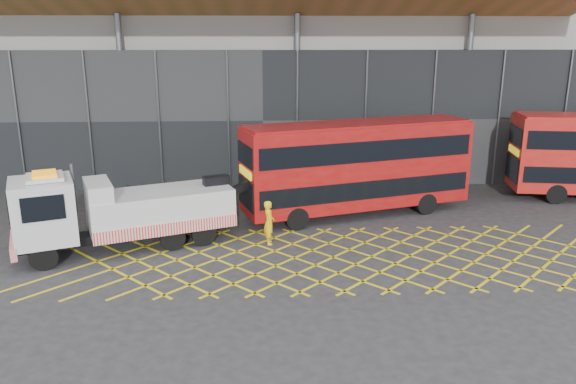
{
  "coord_description": "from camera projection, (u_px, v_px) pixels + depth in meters",
  "views": [
    {
      "loc": [
        1.92,
        -21.41,
        8.84
      ],
      "look_at": [
        3.0,
        1.5,
        2.4
      ],
      "focal_mm": 35.0,
      "sensor_mm": 36.0,
      "label": 1
    }
  ],
  "objects": [
    {
      "name": "ground_plane",
      "position": [
        216.0,
        259.0,
        22.9
      ],
      "size": [
        120.0,
        120.0,
        0.0
      ],
      "primitive_type": "plane",
      "color": "#28282A"
    },
    {
      "name": "road_markings",
      "position": [
        353.0,
        257.0,
        23.15
      ],
      "size": [
        27.96,
        7.16,
        0.01
      ],
      "color": "yellow",
      "rests_on": "ground_plane"
    },
    {
      "name": "construction_building",
      "position": [
        261.0,
        33.0,
        38.25
      ],
      "size": [
        55.0,
        23.97,
        18.0
      ],
      "color": "gray",
      "rests_on": "ground_plane"
    },
    {
      "name": "recovery_truck",
      "position": [
        119.0,
        211.0,
        23.58
      ],
      "size": [
        10.34,
        5.63,
        3.69
      ],
      "rotation": [
        0.0,
        0.0,
        0.38
      ],
      "color": "black",
      "rests_on": "ground_plane"
    },
    {
      "name": "bus_towed",
      "position": [
        357.0,
        164.0,
        27.96
      ],
      "size": [
        11.83,
        6.0,
        4.72
      ],
      "rotation": [
        0.0,
        0.0,
        0.3
      ],
      "color": "maroon",
      "rests_on": "ground_plane"
    },
    {
      "name": "worker",
      "position": [
        269.0,
        222.0,
        24.39
      ],
      "size": [
        0.56,
        0.77,
        1.95
      ],
      "primitive_type": "imported",
      "rotation": [
        0.0,
        0.0,
        1.71
      ],
      "color": "yellow",
      "rests_on": "ground_plane"
    }
  ]
}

